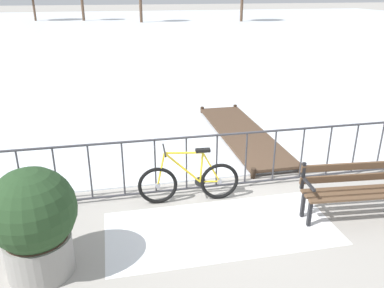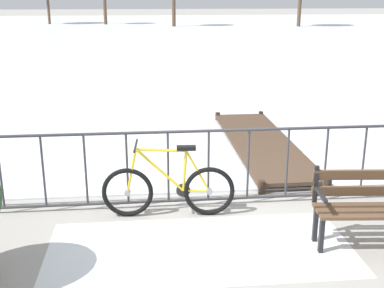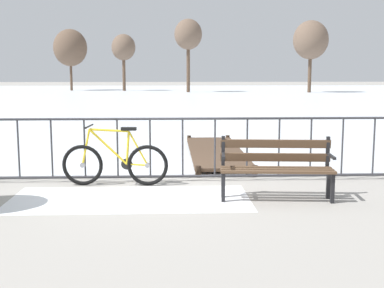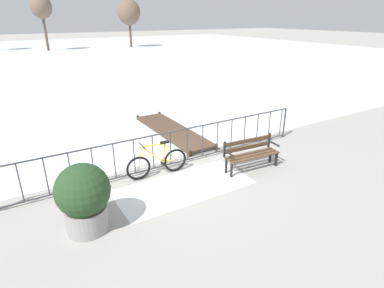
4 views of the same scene
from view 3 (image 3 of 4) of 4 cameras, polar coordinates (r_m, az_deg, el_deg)
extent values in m
plane|color=#9E9991|center=(8.58, -4.67, -4.17)|extent=(160.00, 160.00, 0.00)
cube|color=silver|center=(36.82, -3.02, 5.32)|extent=(80.00, 56.00, 0.03)
cube|color=white|center=(7.42, -6.96, -6.12)|extent=(3.45, 1.57, 0.01)
cylinder|color=#38383D|center=(8.41, -4.75, 2.83)|extent=(9.00, 0.04, 0.04)
cylinder|color=#38383D|center=(8.56, -4.67, -3.65)|extent=(9.00, 0.04, 0.04)
cylinder|color=#38383D|center=(8.83, -18.87, -0.51)|extent=(0.03, 0.03, 0.97)
cylinder|color=#38383D|center=(8.69, -15.45, -0.49)|extent=(0.03, 0.03, 0.97)
cylinder|color=#38383D|center=(8.58, -11.93, -0.48)|extent=(0.03, 0.03, 0.97)
cylinder|color=#38383D|center=(8.51, -8.35, -0.46)|extent=(0.03, 0.03, 0.97)
cylinder|color=#38383D|center=(8.47, -4.71, -0.44)|extent=(0.03, 0.03, 0.97)
cylinder|color=#38383D|center=(8.47, -1.06, -0.42)|extent=(0.03, 0.03, 0.97)
cylinder|color=#38383D|center=(8.50, 2.58, -0.39)|extent=(0.03, 0.03, 0.97)
cylinder|color=#38383D|center=(8.56, 6.18, -0.37)|extent=(0.03, 0.03, 0.97)
cylinder|color=#38383D|center=(8.66, 9.72, -0.34)|extent=(0.03, 0.03, 0.97)
cylinder|color=#38383D|center=(8.79, 13.16, -0.31)|extent=(0.03, 0.03, 0.97)
cylinder|color=#38383D|center=(8.95, 16.49, -0.29)|extent=(0.03, 0.03, 0.97)
cylinder|color=#38383D|center=(9.14, 19.69, -0.26)|extent=(0.03, 0.03, 0.97)
torus|color=black|center=(8.20, -4.99, -2.40)|extent=(0.66, 0.10, 0.66)
cylinder|color=gray|center=(8.20, -4.99, -2.40)|extent=(0.08, 0.06, 0.08)
torus|color=black|center=(8.37, -12.16, -2.33)|extent=(0.66, 0.10, 0.66)
cylinder|color=gray|center=(8.37, -12.16, -2.33)|extent=(0.08, 0.06, 0.08)
cylinder|color=yellow|center=(8.19, -7.21, -0.42)|extent=(0.08, 0.04, 0.53)
cylinder|color=yellow|center=(8.24, -9.38, -0.31)|extent=(0.61, 0.07, 0.59)
cylinder|color=yellow|center=(8.20, -9.28, 1.52)|extent=(0.63, 0.08, 0.07)
cylinder|color=yellow|center=(8.22, -6.16, -2.32)|extent=(0.34, 0.05, 0.05)
cylinder|color=yellow|center=(8.17, -6.04, -0.49)|extent=(0.32, 0.05, 0.56)
cylinder|color=yellow|center=(8.31, -11.80, -0.37)|extent=(0.16, 0.04, 0.59)
cube|color=black|center=(8.15, -7.10, 1.70)|extent=(0.25, 0.11, 0.05)
cylinder|color=black|center=(8.26, -11.44, 1.97)|extent=(0.06, 0.52, 0.03)
cylinder|color=black|center=(8.24, -7.32, -2.24)|extent=(0.18, 0.03, 0.18)
cube|color=brown|center=(7.47, 9.35, -2.66)|extent=(1.60, 0.24, 0.04)
cube|color=brown|center=(7.32, 9.50, -2.88)|extent=(1.60, 0.24, 0.04)
cube|color=brown|center=(7.17, 9.65, -3.12)|extent=(1.60, 0.24, 0.04)
cube|color=brown|center=(7.54, 9.29, -1.48)|extent=(1.60, 0.19, 0.12)
cube|color=brown|center=(7.51, 9.32, 0.03)|extent=(1.60, 0.19, 0.12)
cube|color=black|center=(7.37, 15.47, -4.74)|extent=(0.05, 0.06, 0.44)
cube|color=black|center=(7.62, 15.03, -4.30)|extent=(0.05, 0.06, 0.44)
cube|color=black|center=(7.65, 14.96, -0.86)|extent=(0.05, 0.05, 0.45)
cube|color=black|center=(7.42, 15.37, -1.35)|extent=(0.07, 0.40, 0.04)
cube|color=black|center=(7.18, 3.53, -4.79)|extent=(0.05, 0.06, 0.44)
cube|color=black|center=(7.44, 3.49, -4.34)|extent=(0.05, 0.06, 0.44)
cube|color=black|center=(7.47, 3.51, -0.81)|extent=(0.05, 0.05, 0.45)
cube|color=black|center=(7.23, 3.54, -1.31)|extent=(0.07, 0.40, 0.04)
cube|color=#4C3828|center=(10.95, 2.68, -0.82)|extent=(1.10, 4.19, 0.06)
cylinder|color=#35271C|center=(8.86, 0.70, -3.09)|extent=(0.10, 0.10, 0.20)
cylinder|color=#35271C|center=(8.96, 7.04, -3.01)|extent=(0.10, 0.10, 0.20)
cylinder|color=#35271C|center=(12.99, -0.33, 0.52)|extent=(0.10, 0.10, 0.20)
cylinder|color=#35271C|center=(13.07, 4.01, 0.54)|extent=(0.10, 0.10, 0.20)
cylinder|color=brown|center=(49.48, -13.39, 7.60)|extent=(0.23, 0.23, 3.07)
ellipsoid|color=brown|center=(49.52, -13.49, 10.45)|extent=(3.11, 3.11, 3.42)
cylinder|color=brown|center=(47.92, -7.63, 7.91)|extent=(0.29, 0.29, 3.36)
ellipsoid|color=brown|center=(47.96, -7.69, 10.70)|extent=(2.18, 2.18, 2.40)
cylinder|color=brown|center=(44.86, 13.05, 7.89)|extent=(0.30, 0.30, 3.56)
ellipsoid|color=brown|center=(44.94, 13.16, 11.29)|extent=(2.96, 2.96, 3.25)
cylinder|color=brown|center=(44.32, -0.42, 8.54)|extent=(0.30, 0.30, 4.25)
ellipsoid|color=brown|center=(44.43, -0.43, 12.20)|extent=(2.37, 2.37, 2.60)
camera|label=1|loc=(3.49, -47.40, 32.57)|focal=36.75mm
camera|label=2|loc=(2.69, -32.63, 27.99)|focal=46.18mm
camera|label=4|loc=(4.71, -80.25, 29.37)|focal=29.16mm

